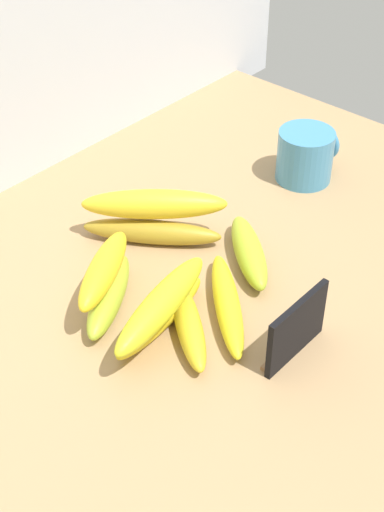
{
  "coord_description": "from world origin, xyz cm",
  "views": [
    {
      "loc": [
        -59.33,
        -50.95,
        70.39
      ],
      "look_at": [
        -1.32,
        0.41,
        8.0
      ],
      "focal_mm": 53.0,
      "sensor_mm": 36.0,
      "label": 1
    }
  ],
  "objects_px": {
    "banana_6": "(103,270)",
    "banana_7": "(161,304)",
    "banana_1": "(160,317)",
    "banana_4": "(152,232)",
    "banana_2": "(249,252)",
    "banana_0": "(109,295)",
    "banana_5": "(188,324)",
    "chalkboard_sign": "(296,330)",
    "coffee_mug": "(306,155)",
    "banana_8": "(154,204)",
    "banana_3": "(227,304)"
  },
  "relations": [
    {
      "from": "banana_6",
      "to": "banana_7",
      "type": "distance_m",
      "value": 0.1
    },
    {
      "from": "banana_1",
      "to": "banana_4",
      "type": "height_order",
      "value": "banana_4"
    },
    {
      "from": "banana_1",
      "to": "banana_2",
      "type": "xyz_separation_m",
      "value": [
        0.17,
        -0.0,
        0.0
      ]
    },
    {
      "from": "banana_2",
      "to": "banana_4",
      "type": "bearing_deg",
      "value": 112.12
    },
    {
      "from": "banana_0",
      "to": "banana_6",
      "type": "xyz_separation_m",
      "value": [
        0.0,
        0.01,
        0.04
      ]
    },
    {
      "from": "banana_5",
      "to": "chalkboard_sign",
      "type": "bearing_deg",
      "value": -62.8
    },
    {
      "from": "coffee_mug",
      "to": "banana_4",
      "type": "distance_m",
      "value": 0.3
    },
    {
      "from": "banana_4",
      "to": "banana_0",
      "type": "bearing_deg",
      "value": -158.27
    },
    {
      "from": "chalkboard_sign",
      "to": "banana_8",
      "type": "xyz_separation_m",
      "value": [
        0.06,
        0.29,
        0.02
      ]
    },
    {
      "from": "banana_1",
      "to": "banana_0",
      "type": "bearing_deg",
      "value": 103.32
    },
    {
      "from": "banana_0",
      "to": "banana_4",
      "type": "relative_size",
      "value": 0.8
    },
    {
      "from": "banana_7",
      "to": "banana_8",
      "type": "height_order",
      "value": "banana_8"
    },
    {
      "from": "banana_5",
      "to": "banana_4",
      "type": "bearing_deg",
      "value": 57.3
    },
    {
      "from": "chalkboard_sign",
      "to": "banana_1",
      "type": "bearing_deg",
      "value": 115.43
    },
    {
      "from": "banana_6",
      "to": "banana_7",
      "type": "xyz_separation_m",
      "value": [
        0.01,
        -0.1,
        -0.01
      ]
    },
    {
      "from": "coffee_mug",
      "to": "banana_8",
      "type": "distance_m",
      "value": 0.29
    },
    {
      "from": "banana_7",
      "to": "banana_8",
      "type": "bearing_deg",
      "value": 46.06
    },
    {
      "from": "banana_0",
      "to": "banana_8",
      "type": "bearing_deg",
      "value": 21.81
    },
    {
      "from": "coffee_mug",
      "to": "banana_0",
      "type": "distance_m",
      "value": 0.43
    },
    {
      "from": "banana_0",
      "to": "banana_2",
      "type": "bearing_deg",
      "value": -22.66
    },
    {
      "from": "banana_2",
      "to": "banana_8",
      "type": "height_order",
      "value": "banana_8"
    },
    {
      "from": "banana_0",
      "to": "banana_2",
      "type": "height_order",
      "value": "same"
    },
    {
      "from": "chalkboard_sign",
      "to": "coffee_mug",
      "type": "xyz_separation_m",
      "value": [
        0.33,
        0.22,
        0.0
      ]
    },
    {
      "from": "chalkboard_sign",
      "to": "banana_6",
      "type": "distance_m",
      "value": 0.25
    },
    {
      "from": "banana_5",
      "to": "banana_3",
      "type": "bearing_deg",
      "value": -11.26
    },
    {
      "from": "coffee_mug",
      "to": "chalkboard_sign",
      "type": "bearing_deg",
      "value": -146.82
    },
    {
      "from": "coffee_mug",
      "to": "banana_7",
      "type": "height_order",
      "value": "coffee_mug"
    },
    {
      "from": "banana_1",
      "to": "banana_5",
      "type": "relative_size",
      "value": 1.09
    },
    {
      "from": "banana_6",
      "to": "banana_7",
      "type": "height_order",
      "value": "banana_6"
    },
    {
      "from": "banana_1",
      "to": "coffee_mug",
      "type": "bearing_deg",
      "value": 8.91
    },
    {
      "from": "banana_1",
      "to": "banana_5",
      "type": "distance_m",
      "value": 0.04
    },
    {
      "from": "coffee_mug",
      "to": "banana_6",
      "type": "xyz_separation_m",
      "value": [
        -0.42,
        0.02,
        0.01
      ]
    },
    {
      "from": "banana_2",
      "to": "banana_4",
      "type": "height_order",
      "value": "banana_2"
    },
    {
      "from": "banana_2",
      "to": "banana_0",
      "type": "bearing_deg",
      "value": 157.34
    },
    {
      "from": "banana_4",
      "to": "banana_5",
      "type": "xyz_separation_m",
      "value": [
        -0.11,
        -0.17,
        -0.0
      ]
    },
    {
      "from": "banana_2",
      "to": "banana_5",
      "type": "xyz_separation_m",
      "value": [
        -0.16,
        -0.03,
        -0.0
      ]
    },
    {
      "from": "coffee_mug",
      "to": "banana_3",
      "type": "xyz_separation_m",
      "value": [
        -0.33,
        -0.11,
        -0.03
      ]
    },
    {
      "from": "banana_0",
      "to": "banana_6",
      "type": "relative_size",
      "value": 1.03
    },
    {
      "from": "chalkboard_sign",
      "to": "banana_0",
      "type": "height_order",
      "value": "chalkboard_sign"
    },
    {
      "from": "banana_7",
      "to": "banana_6",
      "type": "bearing_deg",
      "value": 93.63
    },
    {
      "from": "coffee_mug",
      "to": "banana_1",
      "type": "distance_m",
      "value": 0.41
    },
    {
      "from": "coffee_mug",
      "to": "banana_6",
      "type": "bearing_deg",
      "value": 177.38
    },
    {
      "from": "banana_0",
      "to": "banana_7",
      "type": "xyz_separation_m",
      "value": [
        0.01,
        -0.09,
        0.03
      ]
    },
    {
      "from": "chalkboard_sign",
      "to": "coffee_mug",
      "type": "height_order",
      "value": "same"
    },
    {
      "from": "banana_7",
      "to": "banana_5",
      "type": "bearing_deg",
      "value": -46.28
    },
    {
      "from": "banana_1",
      "to": "banana_5",
      "type": "xyz_separation_m",
      "value": [
        0.01,
        -0.04,
        0.0
      ]
    },
    {
      "from": "coffee_mug",
      "to": "banana_5",
      "type": "distance_m",
      "value": 0.41
    },
    {
      "from": "banana_1",
      "to": "banana_6",
      "type": "bearing_deg",
      "value": 101.07
    },
    {
      "from": "banana_7",
      "to": "banana_0",
      "type": "bearing_deg",
      "value": 94.97
    },
    {
      "from": "chalkboard_sign",
      "to": "banana_6",
      "type": "xyz_separation_m",
      "value": [
        -0.09,
        0.24,
        0.02
      ]
    }
  ]
}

